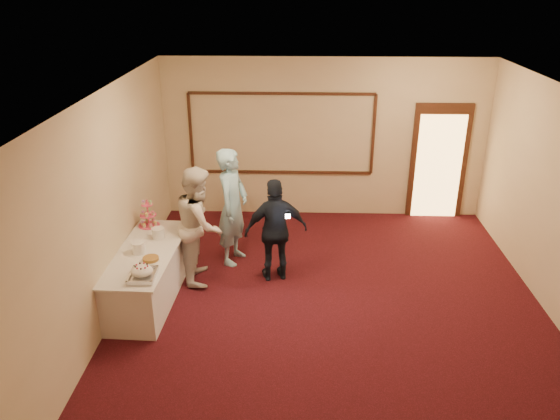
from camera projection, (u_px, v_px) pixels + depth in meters
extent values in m
plane|color=black|center=(331.00, 314.00, 7.56)|extent=(7.00, 7.00, 0.00)
cube|color=beige|center=(324.00, 139.00, 10.17)|extent=(6.00, 0.04, 3.00)
cube|color=beige|center=(104.00, 212.00, 7.05)|extent=(0.04, 7.00, 3.00)
cube|color=white|center=(341.00, 98.00, 6.36)|extent=(6.00, 7.00, 0.04)
cube|color=black|center=(282.00, 172.00, 10.42)|extent=(3.40, 0.04, 0.05)
cube|color=black|center=(282.00, 94.00, 9.83)|extent=(3.40, 0.04, 0.05)
cube|color=black|center=(191.00, 133.00, 10.18)|extent=(0.05, 0.04, 1.50)
cube|color=black|center=(373.00, 135.00, 10.07)|extent=(0.05, 0.04, 1.50)
cube|color=black|center=(439.00, 161.00, 10.22)|extent=(1.05, 0.06, 2.20)
cube|color=#FFBF66|center=(438.00, 167.00, 10.24)|extent=(0.85, 0.02, 2.00)
cube|color=silver|center=(149.00, 276.00, 7.79)|extent=(0.80, 2.01, 0.74)
cube|color=silver|center=(146.00, 252.00, 7.64)|extent=(0.89, 2.12, 0.03)
cube|color=#B6B8BD|center=(143.00, 276.00, 6.96)|extent=(0.34, 0.43, 0.04)
ellipsoid|color=white|center=(142.00, 271.00, 6.93)|extent=(0.27, 0.27, 0.12)
cube|color=silver|center=(152.00, 270.00, 7.07)|extent=(0.16, 0.27, 0.01)
cylinder|color=#E84670|center=(148.00, 213.00, 8.32)|extent=(0.02, 0.02, 0.43)
cylinder|color=#E84670|center=(149.00, 225.00, 8.40)|extent=(0.32, 0.32, 0.01)
cylinder|color=#E84670|center=(148.00, 215.00, 8.33)|extent=(0.25, 0.25, 0.01)
cylinder|color=#E84670|center=(147.00, 205.00, 8.26)|extent=(0.17, 0.17, 0.01)
cylinder|color=white|center=(139.00, 248.00, 7.56)|extent=(0.19, 0.19, 0.16)
cylinder|color=white|center=(138.00, 242.00, 7.53)|extent=(0.20, 0.20, 0.01)
cylinder|color=white|center=(158.00, 233.00, 7.98)|extent=(0.18, 0.18, 0.15)
cylinder|color=white|center=(158.00, 229.00, 7.95)|extent=(0.19, 0.19, 0.01)
cylinder|color=white|center=(151.00, 260.00, 7.37)|extent=(0.25, 0.25, 0.01)
cylinder|color=#985A26|center=(151.00, 259.00, 7.36)|extent=(0.22, 0.22, 0.04)
imported|color=#96CEE8|center=(233.00, 207.00, 8.61)|extent=(0.63, 0.79, 1.91)
imported|color=beige|center=(200.00, 224.00, 8.14)|extent=(0.76, 0.93, 1.79)
imported|color=black|center=(276.00, 230.00, 8.16)|extent=(1.01, 0.60, 1.62)
cube|color=white|center=(288.00, 216.00, 7.73)|extent=(0.08, 0.05, 0.05)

